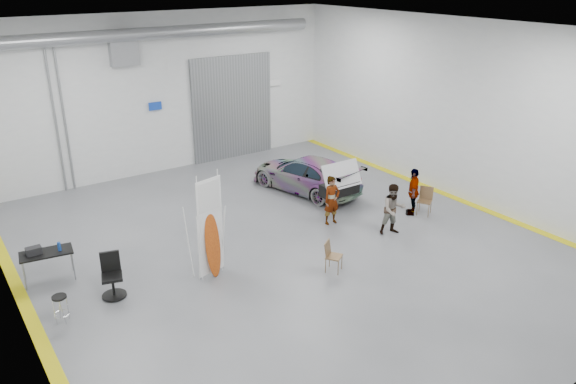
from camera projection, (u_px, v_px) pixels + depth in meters
ground at (284, 244)px, 16.23m from camera, size 16.00×16.00×0.00m
room_shell at (249, 90)px, 16.53m from camera, size 14.02×16.18×6.01m
sedan_car at (306, 174)px, 19.92m from camera, size 2.64×4.55×1.24m
person_a at (332, 200)px, 17.28m from camera, size 0.58×0.39×1.56m
person_b at (393, 209)px, 16.61m from camera, size 0.92×0.81×1.57m
person_c at (413, 191)px, 17.95m from camera, size 0.91×0.89×1.56m
surfboard_display at (210, 236)px, 14.12m from camera, size 0.79×0.35×2.84m
folding_chair_near at (334, 262)px, 14.72m from camera, size 0.54×0.60×0.84m
folding_chair_far at (424, 206)px, 18.10m from camera, size 0.57×0.69×0.90m
shop_stool at (61, 309)px, 12.56m from camera, size 0.34×0.34×0.67m
work_table at (43, 253)px, 14.06m from camera, size 1.34×0.81×1.03m
office_chair at (111, 278)px, 13.52m from camera, size 0.60×0.62×1.10m
trunk_lid at (340, 172)px, 18.24m from camera, size 1.44×0.88×0.04m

